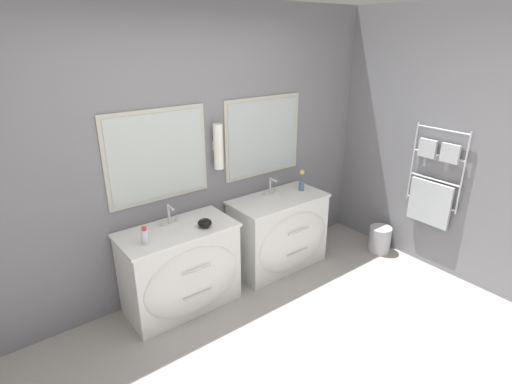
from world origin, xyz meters
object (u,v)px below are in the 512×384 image
object	(u,v)px
vanity_right	(280,232)
flower_vase	(302,182)
amenity_bowl	(205,223)
waste_bin	(380,239)
vanity_left	(182,268)
toiletry_bottle	(145,236)

from	to	relation	value
vanity_right	flower_vase	xyz separation A→B (m)	(0.33, 0.05, 0.47)
amenity_bowl	flower_vase	bearing A→B (deg)	5.69
vanity_right	waste_bin	size ratio (longest dim) A/B	3.36
vanity_right	amenity_bowl	xyz separation A→B (m)	(-0.93, -0.08, 0.41)
vanity_right	vanity_left	bearing A→B (deg)	180.00
amenity_bowl	waste_bin	xyz separation A→B (m)	(2.02, -0.39, -0.65)
amenity_bowl	flower_vase	size ratio (longest dim) A/B	0.53
vanity_left	vanity_right	size ratio (longest dim) A/B	1.00
amenity_bowl	waste_bin	size ratio (longest dim) A/B	0.41
toiletry_bottle	waste_bin	xyz separation A→B (m)	(2.55, -0.41, -0.68)
flower_vase	vanity_left	bearing A→B (deg)	-178.16
vanity_left	waste_bin	distance (m)	2.29
vanity_left	amenity_bowl	size ratio (longest dim) A/B	8.18
amenity_bowl	flower_vase	distance (m)	1.26
vanity_right	toiletry_bottle	world-z (taller)	toiletry_bottle
vanity_right	amenity_bowl	bearing A→B (deg)	-175.20
amenity_bowl	vanity_right	bearing A→B (deg)	4.80
vanity_left	amenity_bowl	xyz separation A→B (m)	(0.21, -0.08, 0.41)
amenity_bowl	toiletry_bottle	bearing A→B (deg)	177.14
toiletry_bottle	waste_bin	bearing A→B (deg)	-9.21
vanity_left	waste_bin	bearing A→B (deg)	-11.76
toiletry_bottle	waste_bin	world-z (taller)	toiletry_bottle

